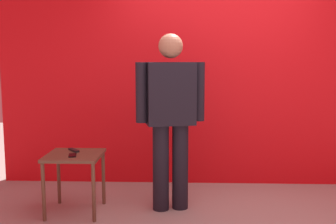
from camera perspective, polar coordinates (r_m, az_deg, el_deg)
The scene contains 5 objects.
back_wall_red at distance 4.99m, azimuth 7.05°, elevation 7.17°, with size 5.30×0.12×3.01m, color red.
standing_person at distance 4.07m, azimuth 0.36°, elevation -0.12°, with size 0.70×0.34×1.77m.
side_table at distance 4.18m, azimuth -12.90°, elevation -6.91°, with size 0.54×0.54×0.60m.
cell_phone at distance 4.08m, azimuth -13.16°, elevation -5.89°, with size 0.07×0.14×0.01m, color black.
tv_remote at distance 4.28m, azimuth -12.99°, elevation -5.20°, with size 0.04×0.17×0.02m, color black.
Camera 1 is at (-0.43, -3.47, 1.54)m, focal length 43.75 mm.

